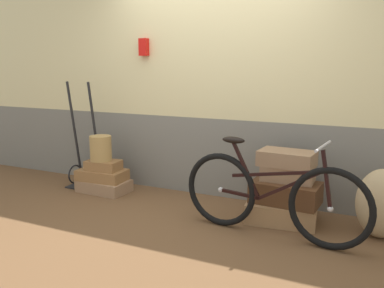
{
  "coord_description": "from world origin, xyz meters",
  "views": [
    {
      "loc": [
        1.74,
        -3.49,
        1.5
      ],
      "look_at": [
        -0.03,
        0.22,
        0.71
      ],
      "focal_mm": 38.17,
      "sensor_mm": 36.0,
      "label": 1
    }
  ],
  "objects_px": {
    "suitcase_5": "(288,173)",
    "wicker_basket": "(101,148)",
    "suitcase_0": "(104,186)",
    "suitcase_4": "(286,192)",
    "suitcase_2": "(103,165)",
    "bicycle": "(271,196)",
    "suitcase_3": "(282,212)",
    "suitcase_6": "(287,158)",
    "suitcase_1": "(102,175)",
    "burlap_sack": "(382,204)",
    "luggage_trolley": "(85,160)"
  },
  "relations": [
    {
      "from": "suitcase_5",
      "to": "wicker_basket",
      "type": "xyz_separation_m",
      "value": [
        -2.21,
        -0.03,
        0.06
      ]
    },
    {
      "from": "suitcase_0",
      "to": "suitcase_4",
      "type": "xyz_separation_m",
      "value": [
        2.19,
        -0.03,
        0.23
      ]
    },
    {
      "from": "suitcase_2",
      "to": "wicker_basket",
      "type": "distance_m",
      "value": 0.21
    },
    {
      "from": "wicker_basket",
      "to": "bicycle",
      "type": "xyz_separation_m",
      "value": [
        2.17,
        -0.42,
        -0.16
      ]
    },
    {
      "from": "suitcase_3",
      "to": "bicycle",
      "type": "bearing_deg",
      "value": -97.88
    },
    {
      "from": "suitcase_0",
      "to": "suitcase_6",
      "type": "xyz_separation_m",
      "value": [
        2.18,
        0.02,
        0.55
      ]
    },
    {
      "from": "suitcase_6",
      "to": "wicker_basket",
      "type": "xyz_separation_m",
      "value": [
        -2.2,
        -0.03,
        -0.09
      ]
    },
    {
      "from": "suitcase_4",
      "to": "bicycle",
      "type": "xyz_separation_m",
      "value": [
        -0.04,
        -0.39,
        0.07
      ]
    },
    {
      "from": "suitcase_0",
      "to": "suitcase_1",
      "type": "bearing_deg",
      "value": 178.4
    },
    {
      "from": "suitcase_3",
      "to": "wicker_basket",
      "type": "height_order",
      "value": "wicker_basket"
    },
    {
      "from": "suitcase_4",
      "to": "burlap_sack",
      "type": "xyz_separation_m",
      "value": [
        0.84,
        0.01,
        0.01
      ]
    },
    {
      "from": "suitcase_3",
      "to": "suitcase_4",
      "type": "height_order",
      "value": "suitcase_4"
    },
    {
      "from": "suitcase_6",
      "to": "wicker_basket",
      "type": "distance_m",
      "value": 2.2
    },
    {
      "from": "suitcase_0",
      "to": "luggage_trolley",
      "type": "xyz_separation_m",
      "value": [
        -0.36,
        0.1,
        0.26
      ]
    },
    {
      "from": "suitcase_1",
      "to": "suitcase_3",
      "type": "relative_size",
      "value": 0.88
    },
    {
      "from": "suitcase_5",
      "to": "burlap_sack",
      "type": "distance_m",
      "value": 0.85
    },
    {
      "from": "wicker_basket",
      "to": "burlap_sack",
      "type": "distance_m",
      "value": 3.06
    },
    {
      "from": "suitcase_3",
      "to": "burlap_sack",
      "type": "height_order",
      "value": "burlap_sack"
    },
    {
      "from": "suitcase_2",
      "to": "suitcase_4",
      "type": "height_order",
      "value": "suitcase_4"
    },
    {
      "from": "suitcase_1",
      "to": "suitcase_6",
      "type": "height_order",
      "value": "suitcase_6"
    },
    {
      "from": "suitcase_6",
      "to": "burlap_sack",
      "type": "bearing_deg",
      "value": 0.88
    },
    {
      "from": "suitcase_4",
      "to": "luggage_trolley",
      "type": "distance_m",
      "value": 2.56
    },
    {
      "from": "suitcase_6",
      "to": "suitcase_3",
      "type": "bearing_deg",
      "value": -106.43
    },
    {
      "from": "suitcase_5",
      "to": "suitcase_6",
      "type": "relative_size",
      "value": 0.94
    },
    {
      "from": "suitcase_2",
      "to": "bicycle",
      "type": "height_order",
      "value": "bicycle"
    },
    {
      "from": "suitcase_5",
      "to": "bicycle",
      "type": "relative_size",
      "value": 0.29
    },
    {
      "from": "wicker_basket",
      "to": "suitcase_1",
      "type": "bearing_deg",
      "value": 106.27
    },
    {
      "from": "burlap_sack",
      "to": "suitcase_5",
      "type": "bearing_deg",
      "value": 176.81
    },
    {
      "from": "suitcase_5",
      "to": "suitcase_6",
      "type": "xyz_separation_m",
      "value": [
        -0.02,
        0.0,
        0.15
      ]
    },
    {
      "from": "suitcase_0",
      "to": "suitcase_2",
      "type": "relative_size",
      "value": 1.53
    },
    {
      "from": "suitcase_1",
      "to": "burlap_sack",
      "type": "bearing_deg",
      "value": -3.94
    },
    {
      "from": "wicker_basket",
      "to": "burlap_sack",
      "type": "height_order",
      "value": "wicker_basket"
    },
    {
      "from": "luggage_trolley",
      "to": "burlap_sack",
      "type": "distance_m",
      "value": 3.4
    },
    {
      "from": "suitcase_2",
      "to": "wicker_basket",
      "type": "relative_size",
      "value": 1.33
    },
    {
      "from": "suitcase_4",
      "to": "suitcase_5",
      "type": "bearing_deg",
      "value": 88.98
    },
    {
      "from": "suitcase_2",
      "to": "burlap_sack",
      "type": "xyz_separation_m",
      "value": [
        3.03,
        -0.03,
        -0.02
      ]
    },
    {
      "from": "suitcase_2",
      "to": "suitcase_6",
      "type": "bearing_deg",
      "value": -4.82
    },
    {
      "from": "suitcase_3",
      "to": "luggage_trolley",
      "type": "bearing_deg",
      "value": 170.65
    },
    {
      "from": "suitcase_3",
      "to": "suitcase_5",
      "type": "relative_size",
      "value": 1.34
    },
    {
      "from": "bicycle",
      "to": "luggage_trolley",
      "type": "bearing_deg",
      "value": 168.17
    },
    {
      "from": "suitcase_2",
      "to": "bicycle",
      "type": "xyz_separation_m",
      "value": [
        2.15,
        -0.43,
        0.04
      ]
    },
    {
      "from": "suitcase_0",
      "to": "suitcase_2",
      "type": "height_order",
      "value": "suitcase_2"
    },
    {
      "from": "suitcase_6",
      "to": "wicker_basket",
      "type": "bearing_deg",
      "value": -175.14
    },
    {
      "from": "suitcase_0",
      "to": "suitcase_4",
      "type": "relative_size",
      "value": 0.95
    },
    {
      "from": "suitcase_3",
      "to": "suitcase_5",
      "type": "xyz_separation_m",
      "value": [
        0.04,
        0.05,
        0.38
      ]
    },
    {
      "from": "suitcase_2",
      "to": "suitcase_6",
      "type": "relative_size",
      "value": 0.76
    },
    {
      "from": "suitcase_2",
      "to": "luggage_trolley",
      "type": "xyz_separation_m",
      "value": [
        -0.36,
        0.1,
        0.01
      ]
    },
    {
      "from": "suitcase_0",
      "to": "burlap_sack",
      "type": "xyz_separation_m",
      "value": [
        3.03,
        -0.03,
        0.24
      ]
    },
    {
      "from": "suitcase_3",
      "to": "suitcase_4",
      "type": "xyz_separation_m",
      "value": [
        0.03,
        -0.01,
        0.2
      ]
    },
    {
      "from": "luggage_trolley",
      "to": "bicycle",
      "type": "distance_m",
      "value": 2.56
    }
  ]
}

